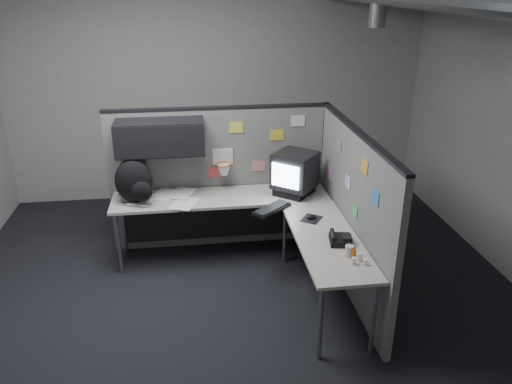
{
  "coord_description": "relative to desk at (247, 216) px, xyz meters",
  "views": [
    {
      "loc": [
        -0.38,
        -3.92,
        2.86
      ],
      "look_at": [
        0.19,
        0.35,
        1.03
      ],
      "focal_mm": 35.0,
      "sensor_mm": 36.0,
      "label": 1
    }
  ],
  "objects": [
    {
      "name": "room",
      "position": [
        0.41,
        -0.7,
        1.48
      ],
      "size": [
        5.62,
        5.62,
        3.22
      ],
      "color": "black",
      "rests_on": "ground"
    },
    {
      "name": "partition_back",
      "position": [
        -0.4,
        0.53,
        0.38
      ],
      "size": [
        2.44,
        0.42,
        1.63
      ],
      "color": "slate",
      "rests_on": "ground"
    },
    {
      "name": "partition_right",
      "position": [
        0.95,
        -0.49,
        0.21
      ],
      "size": [
        0.07,
        2.23,
        1.63
      ],
      "color": "slate",
      "rests_on": "ground"
    },
    {
      "name": "desk",
      "position": [
        0.0,
        0.0,
        0.0
      ],
      "size": [
        2.31,
        2.11,
        0.73
      ],
      "color": "#B4ACA3",
      "rests_on": "ground"
    },
    {
      "name": "monitor",
      "position": [
        0.55,
        0.26,
        0.35
      ],
      "size": [
        0.56,
        0.56,
        0.46
      ],
      "rotation": [
        0.0,
        0.0,
        0.09
      ],
      "color": "black",
      "rests_on": "desk"
    },
    {
      "name": "keyboard",
      "position": [
        0.23,
        -0.15,
        0.14
      ],
      "size": [
        0.44,
        0.41,
        0.04
      ],
      "rotation": [
        0.0,
        0.0,
        -0.06
      ],
      "color": "black",
      "rests_on": "desk"
    },
    {
      "name": "mouse",
      "position": [
        0.58,
        -0.39,
        0.13
      ],
      "size": [
        0.25,
        0.26,
        0.04
      ],
      "rotation": [
        0.0,
        0.0,
        0.19
      ],
      "color": "black",
      "rests_on": "desk"
    },
    {
      "name": "phone",
      "position": [
        0.72,
        -0.89,
        0.15
      ],
      "size": [
        0.22,
        0.23,
        0.1
      ],
      "rotation": [
        0.0,
        0.0,
        -0.33
      ],
      "color": "black",
      "rests_on": "desk"
    },
    {
      "name": "bottles",
      "position": [
        0.77,
        -1.21,
        0.15
      ],
      "size": [
        0.13,
        0.16,
        0.08
      ],
      "rotation": [
        0.0,
        0.0,
        -0.02
      ],
      "color": "silver",
      "rests_on": "desk"
    },
    {
      "name": "cup",
      "position": [
        0.73,
        -1.12,
        0.17
      ],
      "size": [
        0.09,
        0.09,
        0.1
      ],
      "primitive_type": "cylinder",
      "rotation": [
        0.0,
        0.0,
        -0.25
      ],
      "color": "beige",
      "rests_on": "desk"
    },
    {
      "name": "papers",
      "position": [
        -0.92,
        0.36,
        0.13
      ],
      "size": [
        0.89,
        0.81,
        0.02
      ],
      "rotation": [
        0.0,
        0.0,
        -0.37
      ],
      "color": "white",
      "rests_on": "desk"
    },
    {
      "name": "backpack",
      "position": [
        -1.13,
        0.24,
        0.35
      ],
      "size": [
        0.44,
        0.39,
        0.47
      ],
      "rotation": [
        0.0,
        0.0,
        0.23
      ],
      "color": "black",
      "rests_on": "desk"
    }
  ]
}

